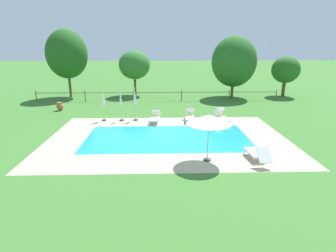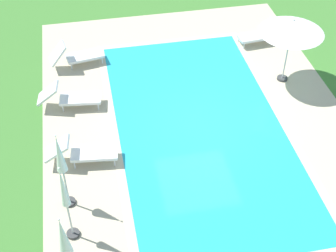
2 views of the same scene
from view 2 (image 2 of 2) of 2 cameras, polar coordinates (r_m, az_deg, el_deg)
ground_plane at (r=14.82m, az=3.71°, el=-0.08°), size 160.00×160.00×0.00m
pool_deck_paving at (r=14.81m, az=3.71°, el=-0.07°), size 14.10×9.39×0.01m
swimming_pool_water at (r=14.81m, az=3.71°, el=-0.07°), size 9.64×4.93×0.01m
pool_coping_rim at (r=14.81m, az=3.71°, el=-0.05°), size 10.12×5.41×0.01m
sun_lounger_north_near_steps at (r=13.68m, az=-9.88°, el=-3.01°), size 0.83×2.06×0.84m
sun_lounger_north_mid at (r=18.75m, az=11.07°, el=10.62°), size 0.76×2.00×0.89m
sun_lounger_north_far at (r=17.45m, az=-10.64°, el=8.16°), size 0.91×1.96×0.97m
sun_lounger_north_end at (r=15.59m, az=-11.32°, el=3.35°), size 0.84×2.04×0.87m
patio_umbrella_open_foreground at (r=16.02m, az=14.39°, el=11.25°), size 2.08×2.08×2.32m
patio_umbrella_closed_row_west at (r=10.37m, az=-12.10°, el=-13.11°), size 0.32×0.32×2.30m
patio_umbrella_closed_row_mid_west at (r=11.21m, az=-12.03°, el=-7.99°), size 0.32×0.32×2.39m
patio_umbrella_closed_row_centre at (r=11.81m, az=-12.52°, el=-3.85°), size 0.32×0.32×2.42m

